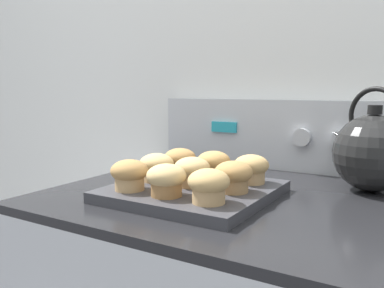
{
  "coord_description": "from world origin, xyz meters",
  "views": [
    {
      "loc": [
        0.37,
        -0.43,
        1.12
      ],
      "look_at": [
        -0.06,
        0.27,
        1.01
      ],
      "focal_mm": 38.0,
      "sensor_mm": 36.0,
      "label": 1
    }
  ],
  "objects_px": {
    "muffin_r0_c0": "(129,174)",
    "muffin_r2_c1": "(214,164)",
    "muffin_r2_c2": "(251,168)",
    "muffin_r1_c2": "(233,176)",
    "tea_kettle": "(372,151)",
    "muffin_r0_c2": "(209,185)",
    "muffin_pan": "(193,191)",
    "muffin_r1_c0": "(157,167)",
    "muffin_r2_c0": "(180,160)",
    "muffin_r1_c1": "(192,171)",
    "muffin_r0_c1": "(166,179)"
  },
  "relations": [
    {
      "from": "muffin_r1_c2",
      "to": "muffin_pan",
      "type": "bearing_deg",
      "value": -179.94
    },
    {
      "from": "muffin_r1_c2",
      "to": "tea_kettle",
      "type": "height_order",
      "value": "tea_kettle"
    },
    {
      "from": "muffin_pan",
      "to": "muffin_r0_c1",
      "type": "xyz_separation_m",
      "value": [
        -0.0,
        -0.09,
        0.04
      ]
    },
    {
      "from": "muffin_r2_c2",
      "to": "muffin_r1_c0",
      "type": "bearing_deg",
      "value": -153.44
    },
    {
      "from": "muffin_r0_c0",
      "to": "muffin_r2_c2",
      "type": "xyz_separation_m",
      "value": [
        0.18,
        0.18,
        0.0
      ]
    },
    {
      "from": "muffin_r0_c0",
      "to": "muffin_r1_c2",
      "type": "bearing_deg",
      "value": 26.96
    },
    {
      "from": "muffin_r1_c0",
      "to": "muffin_r2_c0",
      "type": "distance_m",
      "value": 0.09
    },
    {
      "from": "muffin_r0_c0",
      "to": "muffin_r0_c2",
      "type": "relative_size",
      "value": 1.0
    },
    {
      "from": "muffin_r0_c2",
      "to": "muffin_r1_c1",
      "type": "relative_size",
      "value": 1.0
    },
    {
      "from": "muffin_r1_c1",
      "to": "muffin_r2_c0",
      "type": "height_order",
      "value": "same"
    },
    {
      "from": "muffin_r0_c2",
      "to": "muffin_r2_c1",
      "type": "bearing_deg",
      "value": 115.88
    },
    {
      "from": "muffin_r0_c1",
      "to": "tea_kettle",
      "type": "relative_size",
      "value": 0.33
    },
    {
      "from": "muffin_pan",
      "to": "muffin_r1_c2",
      "type": "bearing_deg",
      "value": 0.06
    },
    {
      "from": "muffin_pan",
      "to": "muffin_r0_c2",
      "type": "bearing_deg",
      "value": -46.6
    },
    {
      "from": "muffin_r0_c2",
      "to": "muffin_r1_c1",
      "type": "distance_m",
      "value": 0.13
    },
    {
      "from": "muffin_r0_c1",
      "to": "muffin_r2_c0",
      "type": "relative_size",
      "value": 1.0
    },
    {
      "from": "muffin_r0_c0",
      "to": "muffin_r0_c1",
      "type": "xyz_separation_m",
      "value": [
        0.09,
        -0.0,
        0.0
      ]
    },
    {
      "from": "muffin_r1_c0",
      "to": "muffin_r1_c2",
      "type": "bearing_deg",
      "value": 0.59
    },
    {
      "from": "muffin_r2_c1",
      "to": "tea_kettle",
      "type": "xyz_separation_m",
      "value": [
        0.31,
        0.15,
        0.03
      ]
    },
    {
      "from": "muffin_r0_c1",
      "to": "muffin_r2_c2",
      "type": "distance_m",
      "value": 0.2
    },
    {
      "from": "muffin_r0_c2",
      "to": "muffin_r2_c2",
      "type": "height_order",
      "value": "same"
    },
    {
      "from": "muffin_r0_c0",
      "to": "tea_kettle",
      "type": "xyz_separation_m",
      "value": [
        0.4,
        0.34,
        0.03
      ]
    },
    {
      "from": "muffin_r1_c1",
      "to": "muffin_r2_c1",
      "type": "relative_size",
      "value": 1.0
    },
    {
      "from": "muffin_r1_c2",
      "to": "muffin_r2_c0",
      "type": "height_order",
      "value": "same"
    },
    {
      "from": "muffin_r1_c2",
      "to": "tea_kettle",
      "type": "xyz_separation_m",
      "value": [
        0.21,
        0.24,
        0.03
      ]
    },
    {
      "from": "muffin_r1_c0",
      "to": "muffin_r1_c1",
      "type": "distance_m",
      "value": 0.09
    },
    {
      "from": "muffin_r0_c0",
      "to": "muffin_r0_c2",
      "type": "height_order",
      "value": "same"
    },
    {
      "from": "muffin_r0_c2",
      "to": "muffin_r1_c0",
      "type": "distance_m",
      "value": 0.2
    },
    {
      "from": "muffin_pan",
      "to": "muffin_r2_c1",
      "type": "relative_size",
      "value": 4.15
    },
    {
      "from": "muffin_r0_c1",
      "to": "muffin_r1_c1",
      "type": "distance_m",
      "value": 0.09
    },
    {
      "from": "muffin_pan",
      "to": "muffin_r2_c2",
      "type": "height_order",
      "value": "muffin_r2_c2"
    },
    {
      "from": "muffin_r1_c0",
      "to": "muffin_r0_c2",
      "type": "bearing_deg",
      "value": -26.83
    },
    {
      "from": "muffin_r0_c1",
      "to": "muffin_r2_c2",
      "type": "bearing_deg",
      "value": 62.97
    },
    {
      "from": "muffin_r0_c0",
      "to": "muffin_r2_c2",
      "type": "height_order",
      "value": "same"
    },
    {
      "from": "muffin_r0_c2",
      "to": "tea_kettle",
      "type": "distance_m",
      "value": 0.4
    },
    {
      "from": "muffin_r0_c2",
      "to": "muffin_r2_c0",
      "type": "height_order",
      "value": "same"
    },
    {
      "from": "muffin_r0_c0",
      "to": "muffin_r0_c2",
      "type": "distance_m",
      "value": 0.18
    },
    {
      "from": "muffin_r2_c2",
      "to": "muffin_r1_c1",
      "type": "bearing_deg",
      "value": -135.26
    },
    {
      "from": "muffin_r2_c1",
      "to": "tea_kettle",
      "type": "relative_size",
      "value": 0.33
    },
    {
      "from": "muffin_r0_c0",
      "to": "tea_kettle",
      "type": "distance_m",
      "value": 0.52
    },
    {
      "from": "muffin_r1_c0",
      "to": "muffin_r2_c2",
      "type": "relative_size",
      "value": 1.0
    },
    {
      "from": "muffin_r1_c0",
      "to": "muffin_r2_c0",
      "type": "xyz_separation_m",
      "value": [
        0.0,
        0.09,
        0.0
      ]
    },
    {
      "from": "muffin_r2_c1",
      "to": "muffin_r1_c2",
      "type": "bearing_deg",
      "value": -44.79
    },
    {
      "from": "muffin_r1_c2",
      "to": "muffin_r1_c1",
      "type": "bearing_deg",
      "value": -178.67
    },
    {
      "from": "muffin_r2_c0",
      "to": "muffin_r1_c2",
      "type": "bearing_deg",
      "value": -26.32
    },
    {
      "from": "muffin_r0_c0",
      "to": "muffin_r2_c1",
      "type": "relative_size",
      "value": 1.0
    },
    {
      "from": "muffin_pan",
      "to": "muffin_r0_c0",
      "type": "relative_size",
      "value": 4.15
    },
    {
      "from": "muffin_r0_c2",
      "to": "muffin_r1_c0",
      "type": "height_order",
      "value": "same"
    },
    {
      "from": "muffin_r1_c1",
      "to": "muffin_r1_c2",
      "type": "relative_size",
      "value": 1.0
    },
    {
      "from": "muffin_r0_c0",
      "to": "muffin_r2_c1",
      "type": "bearing_deg",
      "value": 64.36
    }
  ]
}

